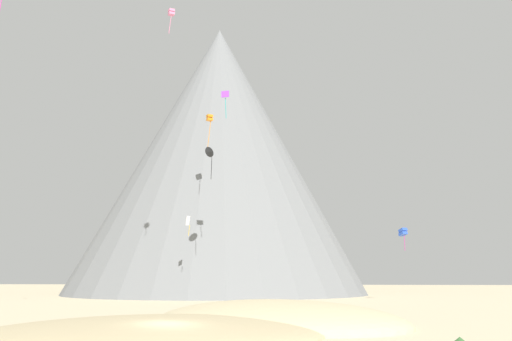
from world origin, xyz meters
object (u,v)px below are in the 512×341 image
bush_ridge_crest (269,322)px  kite_white_low (188,222)px  rock_massif (215,166)px  bush_far_left (12,332)px  kite_blue_low (403,232)px  bush_near_left (201,318)px  bush_mid_center (231,325)px  kite_orange_high (210,119)px  kite_violet_high (225,97)px  kite_pink_high (171,13)px  kite_black_mid (210,152)px

bush_ridge_crest → kite_white_low: kite_white_low is taller
rock_massif → bush_far_left: bearing=-89.2°
kite_white_low → kite_blue_low: size_ratio=0.83×
bush_near_left → bush_ridge_crest: (5.63, -1.71, -0.15)m
bush_mid_center → kite_orange_high: size_ratio=0.41×
bush_ridge_crest → kite_white_low: size_ratio=0.88×
bush_mid_center → kite_blue_low: size_ratio=0.63×
kite_violet_high → kite_pink_high: bearing=102.4°
kite_violet_high → kite_pink_high: (-5.79, -8.35, 8.76)m
kite_violet_high → kite_orange_high: bearing=-24.0°
bush_mid_center → kite_pink_high: 47.32m
kite_black_mid → bush_ridge_crest: bearing=-122.4°
kite_pink_high → kite_orange_high: size_ratio=0.59×
kite_violet_high → kite_orange_high: (-4.60, 13.48, 0.82)m
bush_near_left → bush_mid_center: (3.54, -8.03, 0.11)m
bush_ridge_crest → kite_orange_high: kite_orange_high is taller
kite_black_mid → bush_mid_center: bearing=-127.9°
kite_white_low → kite_black_mid: kite_black_mid is taller
bush_ridge_crest → kite_orange_high: bearing=106.3°
rock_massif → kite_violet_high: size_ratio=15.22×
bush_far_left → kite_black_mid: bearing=83.9°
bush_near_left → bush_mid_center: size_ratio=0.48×
bush_far_left → kite_blue_low: 65.66m
bush_mid_center → kite_black_mid: size_ratio=0.46×
bush_near_left → kite_black_mid: (-5.25, 32.33, 20.66)m
kite_white_low → kite_blue_low: bearing=-170.1°
rock_massif → kite_blue_low: (34.31, -26.04, -16.18)m
kite_white_low → kite_violet_high: 19.39m
bush_far_left → kite_pink_high: bearing=87.0°
kite_blue_low → bush_mid_center: bearing=-144.9°
bush_mid_center → kite_violet_high: bearing=99.4°
rock_massif → kite_violet_high: 43.17m
bush_mid_center → kite_white_low: bearing=105.9°
kite_blue_low → bush_ridge_crest: bearing=-145.2°
rock_massif → kite_pink_high: bearing=-86.9°
bush_near_left → bush_ridge_crest: size_ratio=0.41×
kite_white_low → kite_pink_high: bearing=87.9°
rock_massif → kite_violet_high: bearing=-78.6°
bush_mid_center → bush_near_left: bearing=113.8°
bush_ridge_crest → kite_orange_high: size_ratio=0.47×
bush_far_left → kite_white_low: (0.85, 47.28, 11.21)m
bush_near_left → kite_violet_high: kite_violet_high is taller
rock_massif → kite_pink_high: (2.74, -50.65, 10.15)m
bush_ridge_crest → rock_massif: bearing=103.0°
rock_massif → kite_pink_high: 51.73m
bush_far_left → kite_violet_high: 48.80m
bush_near_left → kite_white_low: kite_white_low is taller
rock_massif → kite_orange_high: rock_massif is taller
bush_ridge_crest → kite_pink_high: size_ratio=0.80×
kite_pink_high → kite_black_mid: bearing=-134.3°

